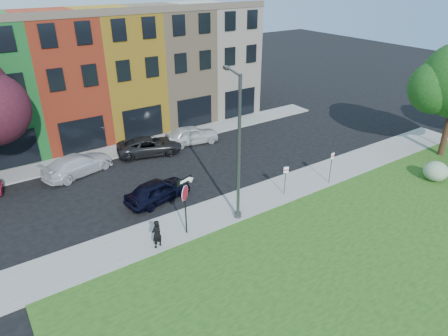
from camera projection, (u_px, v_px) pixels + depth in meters
ground at (265, 232)px, 22.04m from camera, size 120.00×120.00×0.00m
sidewalk_near at (259, 198)px, 25.24m from camera, size 40.00×3.00×0.12m
sidewalk_far at (116, 151)px, 31.65m from camera, size 40.00×2.40×0.12m
rowhouse_block at (89, 73)px, 34.28m from camera, size 30.00×10.12×10.00m
stop_sign at (185, 194)px, 20.71m from camera, size 1.01×0.35×3.41m
man at (157, 234)px, 20.36m from camera, size 0.79×0.69×1.60m
sedan_near at (158, 190)px, 24.76m from camera, size 3.34×4.91×1.45m
parked_car_silver at (78, 164)px, 28.02m from camera, size 4.98×6.25×1.47m
parked_car_dark at (150, 146)px, 31.04m from camera, size 4.85×6.15×1.38m
parked_car_white at (192, 135)px, 32.96m from camera, size 3.30×5.02×1.50m
street_lamp at (238, 149)px, 21.50m from camera, size 0.96×2.52×8.32m
parking_sign_a at (285, 176)px, 25.00m from camera, size 0.30×0.16×2.00m
parking_sign_b at (331, 163)px, 26.30m from camera, size 0.32×0.09×2.29m
shrub at (436, 171)px, 26.98m from camera, size 1.58×1.58×1.35m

